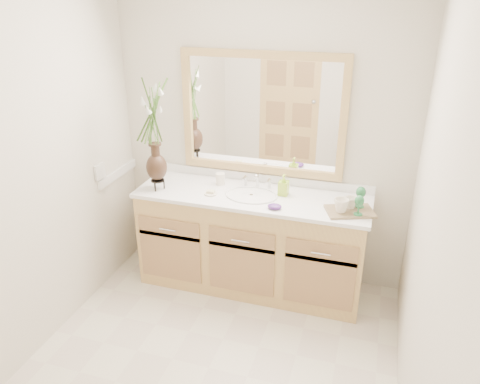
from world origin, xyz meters
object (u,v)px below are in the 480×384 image
(flower_vase, at_px, (153,124))
(soap_bottle, at_px, (284,186))
(tumbler, at_px, (220,179))
(tray, at_px, (350,211))

(flower_vase, height_order, soap_bottle, flower_vase)
(tumbler, bearing_deg, tray, -11.22)
(tumbler, distance_m, tray, 1.09)
(soap_bottle, xyz_separation_m, tray, (0.53, -0.16, -0.07))
(soap_bottle, height_order, tray, soap_bottle)
(flower_vase, relative_size, soap_bottle, 5.27)
(tumbler, xyz_separation_m, soap_bottle, (0.54, -0.05, 0.03))
(flower_vase, height_order, tray, flower_vase)
(flower_vase, bearing_deg, tray, 1.20)
(flower_vase, relative_size, tumbler, 8.29)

